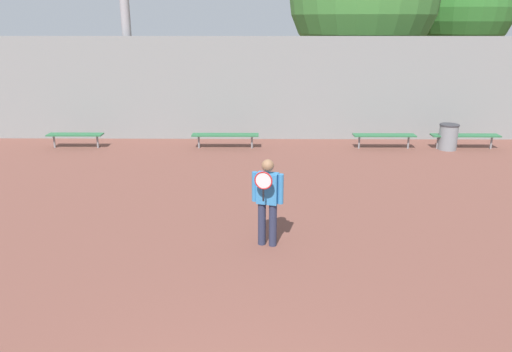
# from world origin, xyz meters

# --- Properties ---
(tennis_player) EXTENTS (0.55, 0.47, 1.59)m
(tennis_player) POSITION_xyz_m (0.42, 5.26, 0.90)
(tennis_player) COLOR #282D47
(tennis_player) RESTS_ON ground_plane
(bench_courtside_near) EXTENTS (1.91, 0.40, 0.45)m
(bench_courtside_near) POSITION_xyz_m (4.14, 12.25, 0.41)
(bench_courtside_near) COLOR #28663D
(bench_courtside_near) RESTS_ON ground_plane
(bench_courtside_far) EXTENTS (2.08, 0.40, 0.45)m
(bench_courtside_far) POSITION_xyz_m (-0.80, 12.25, 0.41)
(bench_courtside_far) COLOR #28663D
(bench_courtside_far) RESTS_ON ground_plane
(bench_adjacent_court) EXTENTS (2.08, 0.40, 0.45)m
(bench_adjacent_court) POSITION_xyz_m (6.65, 12.25, 0.41)
(bench_adjacent_court) COLOR #28663D
(bench_adjacent_court) RESTS_ON ground_plane
(bench_by_gate) EXTENTS (1.70, 0.40, 0.45)m
(bench_by_gate) POSITION_xyz_m (-5.49, 12.25, 0.40)
(bench_by_gate) COLOR #28663D
(bench_by_gate) RESTS_ON ground_plane
(trash_bin) EXTENTS (0.58, 0.58, 0.79)m
(trash_bin) POSITION_xyz_m (6.09, 12.16, 0.40)
(trash_bin) COLOR gray
(trash_bin) RESTS_ON ground_plane
(back_fence) EXTENTS (25.20, 0.06, 3.35)m
(back_fence) POSITION_xyz_m (0.00, 13.54, 1.67)
(back_fence) COLOR gray
(back_fence) RESTS_ON ground_plane
(tree_green_tall) EXTENTS (4.45, 4.45, 6.57)m
(tree_green_tall) POSITION_xyz_m (9.45, 20.98, 4.33)
(tree_green_tall) COLOR brown
(tree_green_tall) RESTS_ON ground_plane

